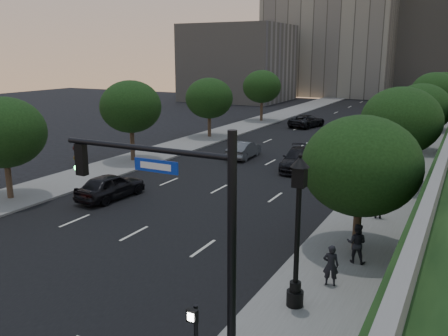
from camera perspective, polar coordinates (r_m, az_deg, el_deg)
The scene contains 26 objects.
ground at distance 21.04m, azimuth -19.37°, elevation -11.93°, with size 160.00×160.00×0.00m, color black.
road_surface at distance 45.83m, azimuth 8.92°, elevation 2.41°, with size 16.00×140.00×0.02m, color black.
sidewalk_right at distance 43.71m, azimuth 21.73°, elevation 1.13°, with size 4.50×140.00×0.15m, color slate.
sidewalk_left at distance 49.98m, azimuth -2.27°, elevation 3.57°, with size 4.50×140.00×0.15m, color slate.
office_block_left at distance 108.64m, azimuth 13.07°, elevation 17.10°, with size 26.00×20.00×32.00m, color gray.
office_block_mid at distance 115.01m, azimuth 24.32°, elevation 14.57°, with size 22.00×18.00×26.00m, color gray.
office_block_filler at distance 91.97m, azimuth 1.69°, elevation 12.51°, with size 18.00×16.00×14.00m, color gray.
tree_right_a at distance 21.56m, azimuth 16.18°, elevation 0.27°, with size 5.20×5.20×6.24m.
tree_right_b at distance 33.16m, azimuth 20.53°, elevation 5.34°, with size 5.20×5.20×6.74m.
tree_right_c at distance 46.06m, azimuth 22.64°, elevation 6.64°, with size 5.20×5.20×6.24m.
tree_right_d at distance 59.93m, azimuth 24.00°, elevation 8.37°, with size 5.20×5.20×6.74m.
tree_right_e at distance 74.90m, azimuth 24.83°, elevation 8.74°, with size 5.20×5.20×6.24m.
tree_left_a at distance 31.23m, azimuth -24.99°, elevation 3.89°, with size 5.00×5.00×6.34m.
tree_left_b at distance 39.54m, azimuth -11.16°, elevation 7.24°, with size 5.00×5.00×6.71m.
tree_left_c at distance 50.32m, azimuth -1.79°, elevation 8.39°, with size 5.00×5.00×6.34m.
tree_left_d at distance 62.82m, azimuth 4.58°, elevation 9.74°, with size 5.00×5.00×6.71m.
traffic_signal_mast at distance 12.95m, azimuth -3.43°, elevation -9.76°, with size 5.68×0.56×7.00m.
street_lamp at distance 16.51m, azimuth 8.79°, elevation -8.49°, with size 0.64×0.64×5.62m.
sedan_near_left at distance 30.16m, azimuth -13.47°, elevation -2.12°, with size 1.91×4.75×1.62m, color black.
sedan_mid_left at distance 40.83m, azimuth 2.43°, elevation 2.23°, with size 1.57×4.51×1.49m, color #4F5256.
sedan_far_left at distance 58.99m, azimuth 9.96°, elevation 5.60°, with size 2.52×5.47×1.52m, color black.
sedan_near_right at distance 37.13m, azimuth 8.96°, elevation 1.05°, with size 2.29×5.64×1.64m, color black.
sedan_far_right at distance 53.28m, azimuth 18.79°, elevation 4.29°, with size 1.94×4.82×1.64m, color slate.
pedestrian_a at distance 18.83m, azimuth 12.73°, elevation -11.34°, with size 0.59×0.39×1.63m, color black.
pedestrian_b at distance 20.98m, azimuth 15.66°, elevation -8.71°, with size 0.84×0.65×1.72m, color black.
pedestrian_c at distance 26.78m, azimuth 18.15°, elevation -4.12°, with size 0.94×0.39×1.60m, color black.
Camera 1 is at (14.33, -12.64, 8.81)m, focal length 38.00 mm.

